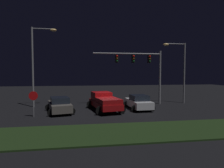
{
  "coord_description": "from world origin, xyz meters",
  "views": [
    {
      "loc": [
        -2.85,
        -19.79,
        3.81
      ],
      "look_at": [
        0.36,
        0.66,
        2.66
      ],
      "focal_mm": 31.89,
      "sensor_mm": 36.0,
      "label": 1
    }
  ],
  "objects_px": {
    "traffic_signal_gantry": "(141,64)",
    "street_lamp_right": "(180,65)",
    "car_sedan_far": "(138,102)",
    "street_lamp_left": "(37,58)",
    "pickup_truck": "(104,101)",
    "stop_sign": "(33,99)",
    "car_sedan": "(60,105)"
  },
  "relations": [
    {
      "from": "traffic_signal_gantry",
      "to": "street_lamp_right",
      "type": "bearing_deg",
      "value": 1.57
    },
    {
      "from": "car_sedan_far",
      "to": "street_lamp_left",
      "type": "xyz_separation_m",
      "value": [
        -10.73,
        3.04,
        4.78
      ]
    },
    {
      "from": "pickup_truck",
      "to": "stop_sign",
      "type": "xyz_separation_m",
      "value": [
        -6.38,
        -2.11,
        0.56
      ]
    },
    {
      "from": "pickup_truck",
      "to": "traffic_signal_gantry",
      "type": "bearing_deg",
      "value": -66.54
    },
    {
      "from": "car_sedan",
      "to": "car_sedan_far",
      "type": "bearing_deg",
      "value": -98.51
    },
    {
      "from": "car_sedan_far",
      "to": "street_lamp_left",
      "type": "bearing_deg",
      "value": 71.67
    },
    {
      "from": "stop_sign",
      "to": "car_sedan",
      "type": "bearing_deg",
      "value": 39.8
    },
    {
      "from": "street_lamp_left",
      "to": "street_lamp_right",
      "type": "relative_size",
      "value": 1.17
    },
    {
      "from": "street_lamp_left",
      "to": "pickup_truck",
      "type": "bearing_deg",
      "value": -24.52
    },
    {
      "from": "street_lamp_right",
      "to": "stop_sign",
      "type": "height_order",
      "value": "street_lamp_right"
    },
    {
      "from": "traffic_signal_gantry",
      "to": "stop_sign",
      "type": "height_order",
      "value": "traffic_signal_gantry"
    },
    {
      "from": "pickup_truck",
      "to": "car_sedan",
      "type": "bearing_deg",
      "value": 85.33
    },
    {
      "from": "street_lamp_left",
      "to": "stop_sign",
      "type": "xyz_separation_m",
      "value": [
        0.69,
        -5.33,
        -3.95
      ]
    },
    {
      "from": "pickup_truck",
      "to": "car_sedan",
      "type": "distance_m",
      "value": 4.4
    },
    {
      "from": "street_lamp_left",
      "to": "stop_sign",
      "type": "height_order",
      "value": "street_lamp_left"
    },
    {
      "from": "pickup_truck",
      "to": "street_lamp_left",
      "type": "distance_m",
      "value": 8.98
    },
    {
      "from": "stop_sign",
      "to": "pickup_truck",
      "type": "bearing_deg",
      "value": 18.28
    },
    {
      "from": "street_lamp_right",
      "to": "stop_sign",
      "type": "distance_m",
      "value": 17.51
    },
    {
      "from": "car_sedan",
      "to": "street_lamp_left",
      "type": "bearing_deg",
      "value": 23.48
    },
    {
      "from": "car_sedan_far",
      "to": "street_lamp_right",
      "type": "xyz_separation_m",
      "value": [
        6.26,
        3.2,
        4.09
      ]
    },
    {
      "from": "car_sedan",
      "to": "traffic_signal_gantry",
      "type": "distance_m",
      "value": 10.76
    },
    {
      "from": "pickup_truck",
      "to": "car_sedan",
      "type": "height_order",
      "value": "pickup_truck"
    },
    {
      "from": "car_sedan",
      "to": "car_sedan_far",
      "type": "xyz_separation_m",
      "value": [
        8.03,
        0.62,
        0.0
      ]
    },
    {
      "from": "stop_sign",
      "to": "street_lamp_right",
      "type": "bearing_deg",
      "value": 18.61
    },
    {
      "from": "car_sedan",
      "to": "traffic_signal_gantry",
      "type": "bearing_deg",
      "value": -81.17
    },
    {
      "from": "car_sedan",
      "to": "stop_sign",
      "type": "relative_size",
      "value": 2.1
    },
    {
      "from": "street_lamp_right",
      "to": "stop_sign",
      "type": "xyz_separation_m",
      "value": [
        -16.3,
        -5.49,
        -3.27
      ]
    },
    {
      "from": "car_sedan_far",
      "to": "stop_sign",
      "type": "height_order",
      "value": "stop_sign"
    },
    {
      "from": "car_sedan",
      "to": "traffic_signal_gantry",
      "type": "relative_size",
      "value": 0.56
    },
    {
      "from": "car_sedan",
      "to": "street_lamp_right",
      "type": "xyz_separation_m",
      "value": [
        14.29,
        3.82,
        4.09
      ]
    },
    {
      "from": "car_sedan",
      "to": "street_lamp_left",
      "type": "distance_m",
      "value": 6.59
    },
    {
      "from": "car_sedan_far",
      "to": "pickup_truck",
      "type": "bearing_deg",
      "value": 90.37
    }
  ]
}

